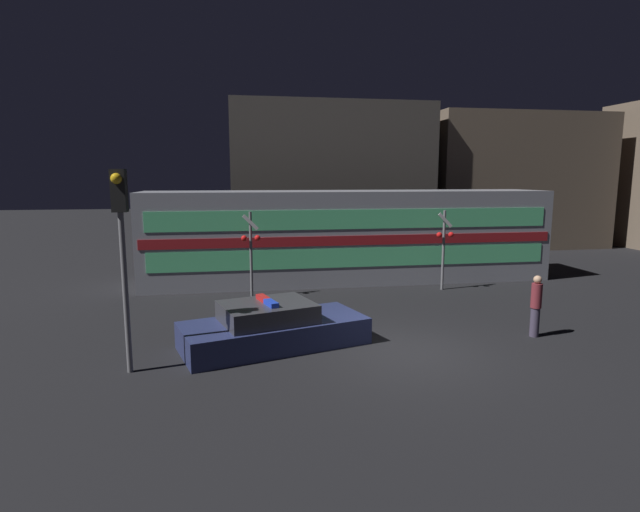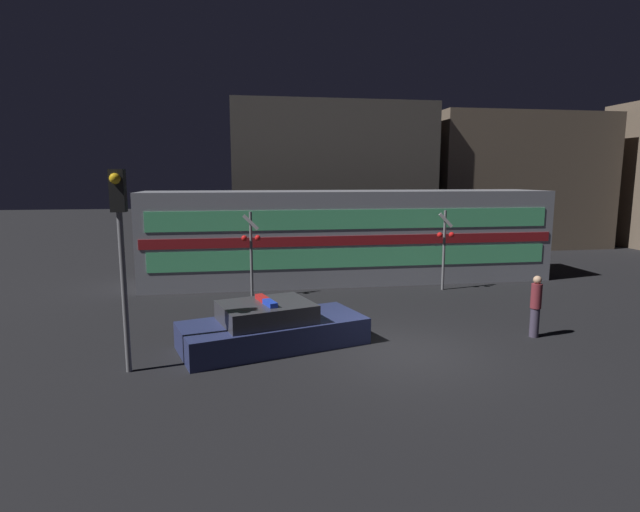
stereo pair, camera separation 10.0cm
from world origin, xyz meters
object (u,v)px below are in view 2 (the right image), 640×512
at_px(pedestrian, 536,306).
at_px(crossing_signal_near, 445,244).
at_px(police_car, 272,328).
at_px(train, 349,236).
at_px(traffic_light_corner, 120,228).

distance_m(pedestrian, crossing_signal_near, 5.88).
distance_m(police_car, pedestrian, 7.11).
relative_size(train, pedestrian, 9.81).
height_order(police_car, traffic_light_corner, traffic_light_corner).
bearing_deg(pedestrian, police_car, 176.73).
bearing_deg(crossing_signal_near, train, 142.66).
xyz_separation_m(train, crossing_signal_near, (3.20, -2.44, -0.07)).
distance_m(train, crossing_signal_near, 4.02).
relative_size(train, traffic_light_corner, 3.71).
bearing_deg(traffic_light_corner, train, 52.26).
relative_size(train, police_car, 3.30).
xyz_separation_m(crossing_signal_near, traffic_light_corner, (-10.21, -6.63, 1.42)).
distance_m(police_car, crossing_signal_near, 8.89).
xyz_separation_m(train, pedestrian, (3.35, -8.25, -1.00)).
bearing_deg(police_car, crossing_signal_near, 21.34).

